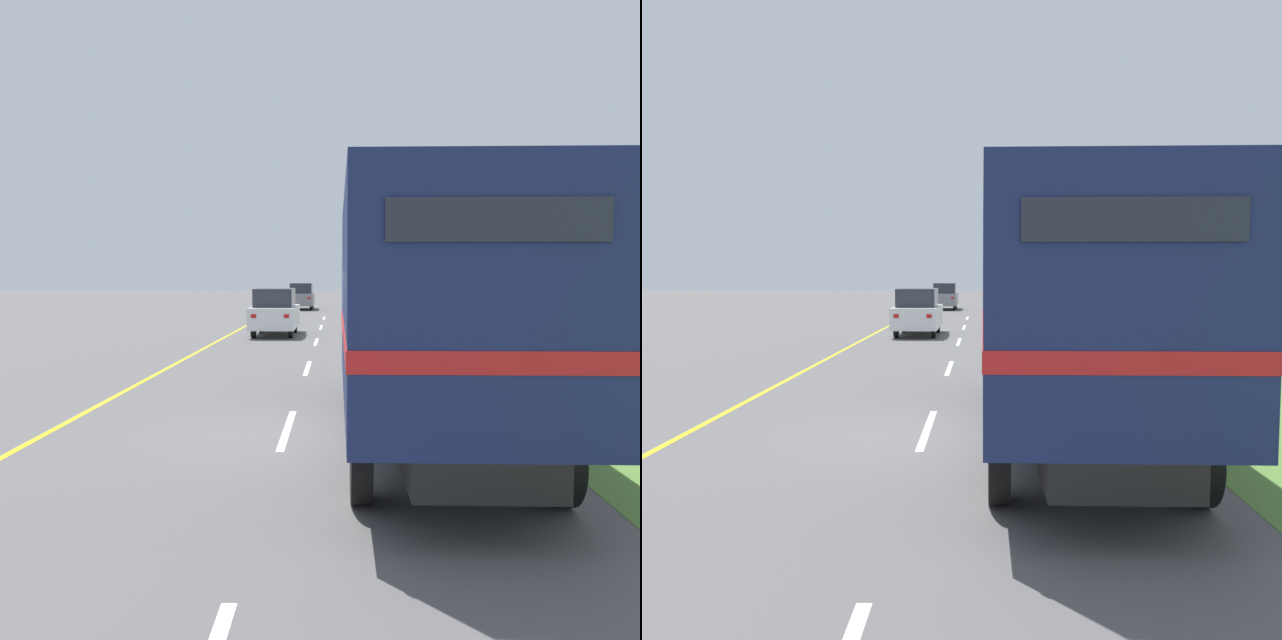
% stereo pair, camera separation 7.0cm
% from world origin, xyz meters
% --- Properties ---
extents(ground_plane, '(200.00, 200.00, 0.00)m').
position_xyz_m(ground_plane, '(0.00, 0.00, 0.00)').
color(ground_plane, '#5B5959').
extents(edge_line_yellow, '(0.12, 60.55, 0.01)m').
position_xyz_m(edge_line_yellow, '(-3.70, 15.96, 0.00)').
color(edge_line_yellow, yellow).
rests_on(edge_line_yellow, ground).
extents(centre_dash_near, '(0.12, 2.60, 0.01)m').
position_xyz_m(centre_dash_near, '(0.00, 0.43, 0.00)').
color(centre_dash_near, white).
rests_on(centre_dash_near, ground).
extents(centre_dash_mid_a, '(0.12, 2.60, 0.01)m').
position_xyz_m(centre_dash_mid_a, '(0.00, 7.03, 0.00)').
color(centre_dash_mid_a, white).
rests_on(centre_dash_mid_a, ground).
extents(centre_dash_mid_b, '(0.12, 2.60, 0.01)m').
position_xyz_m(centre_dash_mid_b, '(0.00, 13.63, 0.00)').
color(centre_dash_mid_b, white).
rests_on(centre_dash_mid_b, ground).
extents(centre_dash_far, '(0.12, 2.60, 0.01)m').
position_xyz_m(centre_dash_far, '(0.00, 20.23, 0.00)').
color(centre_dash_far, white).
rests_on(centre_dash_far, ground).
extents(centre_dash_farthest, '(0.12, 2.60, 0.01)m').
position_xyz_m(centre_dash_farthest, '(0.00, 26.83, 0.00)').
color(centre_dash_farthest, white).
rests_on(centre_dash_farthest, ground).
extents(horse_trailer_truck, '(2.47, 8.40, 3.48)m').
position_xyz_m(horse_trailer_truck, '(2.10, -0.27, 1.95)').
color(horse_trailer_truck, black).
rests_on(horse_trailer_truck, ground).
extents(lead_car_white, '(1.80, 3.98, 1.93)m').
position_xyz_m(lead_car_white, '(-1.78, 16.22, 0.97)').
color(lead_car_white, black).
rests_on(lead_car_white, ground).
extents(lead_car_white_ahead, '(1.80, 4.25, 2.10)m').
position_xyz_m(lead_car_white_ahead, '(2.08, 26.70, 1.04)').
color(lead_car_white_ahead, black).
rests_on(lead_car_white_ahead, ground).
extents(lead_car_grey_ahead, '(1.80, 4.19, 1.93)m').
position_xyz_m(lead_car_grey_ahead, '(-1.85, 36.19, 0.97)').
color(lead_car_grey_ahead, black).
rests_on(lead_car_grey_ahead, ground).
extents(highway_sign, '(2.00, 0.09, 2.92)m').
position_xyz_m(highway_sign, '(5.78, 6.36, 1.88)').
color(highway_sign, '#9E9EA3').
rests_on(highway_sign, ground).
extents(roadside_tree_mid, '(4.71, 4.71, 6.47)m').
position_xyz_m(roadside_tree_mid, '(12.49, 18.57, 4.11)').
color(roadside_tree_mid, brown).
rests_on(roadside_tree_mid, ground).
extents(delineator_post, '(0.08, 0.08, 0.95)m').
position_xyz_m(delineator_post, '(4.22, 0.17, 0.51)').
color(delineator_post, white).
rests_on(delineator_post, ground).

